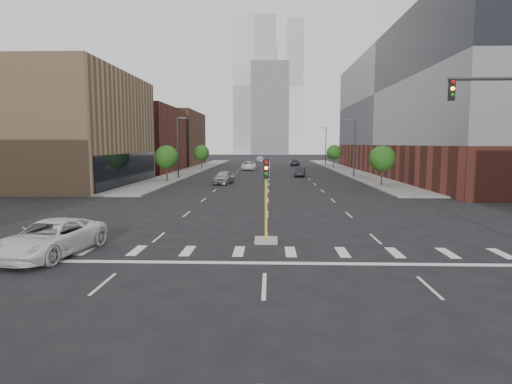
{
  "coord_description": "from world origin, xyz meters",
  "views": [
    {
      "loc": [
        0.2,
        -13.22,
        5.18
      ],
      "look_at": [
        -0.59,
        10.58,
        2.5
      ],
      "focal_mm": 30.0,
      "sensor_mm": 36.0,
      "label": 1
    }
  ],
  "objects_px": {
    "car_mid_right": "(300,172)",
    "car_deep_right": "(295,163)",
    "car_distant": "(260,159)",
    "car_far_left": "(249,166)",
    "parked_minivan": "(51,238)",
    "car_near_left": "(224,177)",
    "median_traffic_signal": "(266,224)"
  },
  "relations": [
    {
      "from": "car_mid_right",
      "to": "car_deep_right",
      "type": "height_order",
      "value": "car_mid_right"
    },
    {
      "from": "car_deep_right",
      "to": "car_far_left",
      "type": "bearing_deg",
      "value": -114.89
    },
    {
      "from": "car_far_left",
      "to": "parked_minivan",
      "type": "xyz_separation_m",
      "value": [
        -5.93,
        -66.48,
        -0.04
      ]
    },
    {
      "from": "car_mid_right",
      "to": "car_far_left",
      "type": "xyz_separation_m",
      "value": [
        -9.05,
        17.41,
        0.12
      ]
    },
    {
      "from": "car_deep_right",
      "to": "car_mid_right",
      "type": "bearing_deg",
      "value": -84.09
    },
    {
      "from": "car_near_left",
      "to": "car_deep_right",
      "type": "relative_size",
      "value": 1.02
    },
    {
      "from": "car_mid_right",
      "to": "car_far_left",
      "type": "distance_m",
      "value": 19.62
    },
    {
      "from": "median_traffic_signal",
      "to": "car_deep_right",
      "type": "xyz_separation_m",
      "value": [
        6.1,
        79.35,
        -0.26
      ]
    },
    {
      "from": "car_deep_right",
      "to": "car_distant",
      "type": "height_order",
      "value": "car_distant"
    },
    {
      "from": "car_far_left",
      "to": "car_deep_right",
      "type": "xyz_separation_m",
      "value": [
        10.17,
        15.83,
        -0.14
      ]
    },
    {
      "from": "car_far_left",
      "to": "car_deep_right",
      "type": "height_order",
      "value": "car_far_left"
    },
    {
      "from": "median_traffic_signal",
      "to": "car_deep_right",
      "type": "height_order",
      "value": "median_traffic_signal"
    },
    {
      "from": "median_traffic_signal",
      "to": "car_mid_right",
      "type": "relative_size",
      "value": 0.98
    },
    {
      "from": "median_traffic_signal",
      "to": "parked_minivan",
      "type": "distance_m",
      "value": 10.43
    },
    {
      "from": "car_near_left",
      "to": "car_distant",
      "type": "relative_size",
      "value": 0.99
    },
    {
      "from": "car_far_left",
      "to": "parked_minivan",
      "type": "distance_m",
      "value": 66.75
    },
    {
      "from": "car_near_left",
      "to": "car_distant",
      "type": "distance_m",
      "value": 68.08
    },
    {
      "from": "parked_minivan",
      "to": "car_distant",
      "type": "bearing_deg",
      "value": 94.82
    },
    {
      "from": "car_near_left",
      "to": "car_deep_right",
      "type": "distance_m",
      "value": 47.8
    },
    {
      "from": "car_near_left",
      "to": "car_mid_right",
      "type": "bearing_deg",
      "value": 58.8
    },
    {
      "from": "car_far_left",
      "to": "car_distant",
      "type": "distance_m",
      "value": 37.59
    },
    {
      "from": "car_far_left",
      "to": "parked_minivan",
      "type": "relative_size",
      "value": 1.05
    },
    {
      "from": "car_distant",
      "to": "car_mid_right",
      "type": "bearing_deg",
      "value": -77.17
    },
    {
      "from": "car_mid_right",
      "to": "car_distant",
      "type": "xyz_separation_m",
      "value": [
        -7.72,
        54.97,
        0.12
      ]
    },
    {
      "from": "car_deep_right",
      "to": "car_distant",
      "type": "xyz_separation_m",
      "value": [
        -8.84,
        21.73,
        0.15
      ]
    },
    {
      "from": "car_mid_right",
      "to": "car_deep_right",
      "type": "relative_size",
      "value": 0.91
    },
    {
      "from": "car_deep_right",
      "to": "parked_minivan",
      "type": "xyz_separation_m",
      "value": [
        -16.1,
        -82.32,
        0.11
      ]
    },
    {
      "from": "median_traffic_signal",
      "to": "car_mid_right",
      "type": "distance_m",
      "value": 46.38
    },
    {
      "from": "car_far_left",
      "to": "parked_minivan",
      "type": "bearing_deg",
      "value": -95.42
    },
    {
      "from": "car_far_left",
      "to": "parked_minivan",
      "type": "height_order",
      "value": "car_far_left"
    },
    {
      "from": "median_traffic_signal",
      "to": "car_deep_right",
      "type": "distance_m",
      "value": 79.58
    },
    {
      "from": "car_near_left",
      "to": "car_mid_right",
      "type": "relative_size",
      "value": 1.12
    }
  ]
}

